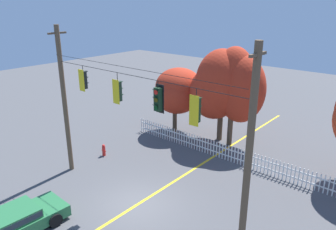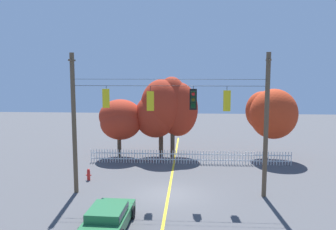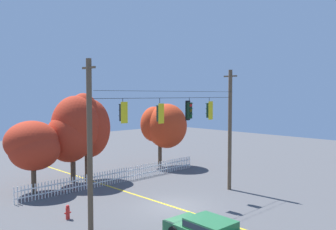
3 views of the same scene
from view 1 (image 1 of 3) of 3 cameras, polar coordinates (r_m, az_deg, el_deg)
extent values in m
plane|color=#4C4C4F|center=(17.31, -5.30, -15.29)|extent=(80.00, 80.00, 0.00)
cube|color=gold|center=(17.31, -5.30, -15.28)|extent=(0.16, 36.00, 0.01)
cylinder|color=brown|center=(19.68, -17.64, 2.18)|extent=(0.27, 0.27, 8.64)
cylinder|color=brown|center=(12.14, 13.83, -8.14)|extent=(0.27, 0.27, 8.64)
cube|color=brown|center=(18.97, -18.84, 13.42)|extent=(0.10, 1.10, 0.10)
cube|color=brown|center=(10.95, 15.45, 10.18)|extent=(0.10, 1.10, 0.10)
cylinder|color=black|center=(14.61, -6.10, 6.84)|extent=(11.38, 0.02, 0.02)
cylinder|color=black|center=(14.37, -6.89, 8.22)|extent=(11.38, 0.02, 0.02)
cylinder|color=black|center=(17.50, -14.71, 7.88)|extent=(0.03, 0.03, 0.29)
cube|color=yellow|center=(17.55, -14.89, 5.87)|extent=(0.43, 0.02, 1.14)
cube|color=black|center=(17.62, -14.54, 5.95)|extent=(0.30, 0.24, 0.92)
cylinder|color=red|center=(17.63, -14.27, 7.00)|extent=(0.20, 0.03, 0.20)
cube|color=black|center=(17.63, -14.18, 7.40)|extent=(0.22, 0.12, 0.06)
cylinder|color=#463B09|center=(17.69, -14.19, 6.04)|extent=(0.20, 0.03, 0.20)
cube|color=black|center=(17.69, -14.10, 6.43)|extent=(0.22, 0.12, 0.06)
cylinder|color=#073513|center=(17.76, -14.11, 5.08)|extent=(0.20, 0.03, 0.20)
cube|color=black|center=(17.76, -14.02, 5.46)|extent=(0.22, 0.12, 0.06)
cylinder|color=black|center=(15.44, -8.87, 6.57)|extent=(0.03, 0.03, 0.43)
cube|color=yellow|center=(15.52, -9.10, 4.02)|extent=(0.43, 0.02, 1.17)
cube|color=#1E3323|center=(15.60, -8.74, 4.12)|extent=(0.30, 0.24, 0.94)
cylinder|color=red|center=(15.61, -8.42, 5.33)|extent=(0.20, 0.03, 0.20)
cube|color=#1E3323|center=(15.61, -8.32, 5.77)|extent=(0.22, 0.12, 0.06)
cylinder|color=#463B09|center=(15.69, -8.37, 4.22)|extent=(0.20, 0.03, 0.20)
cube|color=#1E3323|center=(15.69, -8.26, 4.66)|extent=(0.22, 0.12, 0.06)
cylinder|color=#073513|center=(15.77, -8.31, 3.12)|extent=(0.20, 0.03, 0.20)
cube|color=#1E3323|center=(15.77, -8.21, 3.55)|extent=(0.22, 0.12, 0.06)
cylinder|color=black|center=(13.65, -1.78, 5.41)|extent=(0.03, 0.03, 0.30)
cube|color=black|center=(13.91, -1.40, 2.87)|extent=(0.43, 0.02, 1.26)
cube|color=black|center=(13.82, -1.76, 2.75)|extent=(0.30, 0.24, 1.02)
cylinder|color=red|center=(13.63, -2.15, 3.99)|extent=(0.20, 0.03, 0.20)
cube|color=black|center=(13.57, -2.29, 4.43)|extent=(0.22, 0.12, 0.06)
cylinder|color=#463B09|center=(13.72, -2.13, 2.63)|extent=(0.20, 0.03, 0.20)
cube|color=black|center=(13.66, -2.27, 3.05)|extent=(0.22, 0.12, 0.06)
cylinder|color=#073513|center=(13.82, -2.12, 1.28)|extent=(0.20, 0.03, 0.20)
cube|color=black|center=(13.76, -2.25, 1.69)|extent=(0.22, 0.12, 0.06)
cylinder|color=black|center=(12.46, 4.99, 3.84)|extent=(0.03, 0.03, 0.37)
cube|color=yellow|center=(12.56, 4.56, 0.73)|extent=(0.43, 0.02, 1.23)
cube|color=black|center=(12.66, 4.90, 0.88)|extent=(0.30, 0.24, 0.99)
cylinder|color=red|center=(12.66, 5.30, 2.44)|extent=(0.20, 0.03, 0.20)
cube|color=black|center=(12.67, 5.44, 2.98)|extent=(0.22, 0.12, 0.06)
cylinder|color=#463B09|center=(12.76, 5.26, 1.02)|extent=(0.20, 0.03, 0.20)
cube|color=black|center=(12.76, 5.39, 1.56)|extent=(0.22, 0.12, 0.06)
cylinder|color=#073513|center=(12.87, 5.21, -0.38)|extent=(0.20, 0.03, 0.20)
cube|color=black|center=(12.86, 5.34, 0.16)|extent=(0.22, 0.12, 0.06)
cube|color=white|center=(25.90, -4.68, -1.73)|extent=(0.06, 0.04, 1.10)
cube|color=white|center=(25.75, -4.32, -1.85)|extent=(0.06, 0.04, 1.10)
cube|color=white|center=(25.60, -3.96, -1.97)|extent=(0.06, 0.04, 1.10)
cube|color=white|center=(25.46, -3.59, -2.09)|extent=(0.06, 0.04, 1.10)
cube|color=white|center=(25.31, -3.23, -2.21)|extent=(0.06, 0.04, 1.10)
cube|color=white|center=(25.16, -2.85, -2.33)|extent=(0.06, 0.04, 1.10)
cube|color=white|center=(25.02, -2.47, -2.45)|extent=(0.06, 0.04, 1.10)
cube|color=white|center=(24.88, -2.09, -2.58)|extent=(0.06, 0.04, 1.10)
cube|color=white|center=(24.74, -1.71, -2.70)|extent=(0.06, 0.04, 1.10)
cube|color=white|center=(24.60, -1.32, -2.83)|extent=(0.06, 0.04, 1.10)
cube|color=white|center=(24.46, -0.92, -2.96)|extent=(0.06, 0.04, 1.10)
cube|color=white|center=(24.32, -0.52, -3.09)|extent=(0.06, 0.04, 1.10)
cube|color=white|center=(24.19, -0.12, -3.22)|extent=(0.06, 0.04, 1.10)
cube|color=white|center=(24.05, 0.29, -3.35)|extent=(0.06, 0.04, 1.10)
cube|color=white|center=(23.92, 0.71, -3.49)|extent=(0.06, 0.04, 1.10)
cube|color=white|center=(23.79, 1.13, -3.62)|extent=(0.06, 0.04, 1.10)
cube|color=white|center=(23.66, 1.55, -3.76)|extent=(0.06, 0.04, 1.10)
cube|color=white|center=(23.53, 1.98, -3.90)|extent=(0.06, 0.04, 1.10)
cube|color=white|center=(23.40, 2.41, -4.04)|extent=(0.06, 0.04, 1.10)
cube|color=white|center=(23.28, 2.85, -4.18)|extent=(0.06, 0.04, 1.10)
cube|color=white|center=(23.15, 3.29, -4.32)|extent=(0.06, 0.04, 1.10)
cube|color=white|center=(23.03, 3.74, -4.46)|extent=(0.06, 0.04, 1.10)
cube|color=white|center=(22.91, 4.19, -4.60)|extent=(0.06, 0.04, 1.10)
cube|color=white|center=(22.79, 4.65, -4.75)|extent=(0.06, 0.04, 1.10)
cube|color=white|center=(22.67, 5.11, -4.90)|extent=(0.06, 0.04, 1.10)
cube|color=white|center=(22.56, 5.58, -5.04)|extent=(0.06, 0.04, 1.10)
cube|color=white|center=(22.44, 6.05, -5.19)|extent=(0.06, 0.04, 1.10)
cube|color=white|center=(22.33, 6.53, -5.34)|extent=(0.06, 0.04, 1.10)
cube|color=white|center=(22.22, 7.01, -5.49)|extent=(0.06, 0.04, 1.10)
cube|color=white|center=(22.11, 7.50, -5.65)|extent=(0.06, 0.04, 1.10)
cube|color=white|center=(22.00, 7.99, -5.80)|extent=(0.06, 0.04, 1.10)
cube|color=white|center=(21.89, 8.49, -5.95)|extent=(0.06, 0.04, 1.10)
cube|color=white|center=(21.79, 8.99, -6.11)|extent=(0.06, 0.04, 1.10)
cube|color=white|center=(21.69, 9.50, -6.26)|extent=(0.06, 0.04, 1.10)
cube|color=white|center=(21.59, 10.01, -6.42)|extent=(0.06, 0.04, 1.10)
cube|color=white|center=(21.49, 10.53, -6.58)|extent=(0.06, 0.04, 1.10)
cube|color=white|center=(21.39, 11.06, -6.74)|extent=(0.06, 0.04, 1.10)
cube|color=white|center=(21.30, 11.58, -6.90)|extent=(0.06, 0.04, 1.10)
cube|color=white|center=(21.20, 12.12, -7.06)|extent=(0.06, 0.04, 1.10)
cube|color=white|center=(21.11, 12.66, -7.22)|extent=(0.06, 0.04, 1.10)
cube|color=white|center=(21.02, 13.20, -7.39)|extent=(0.06, 0.04, 1.10)
cube|color=white|center=(20.94, 13.75, -7.55)|extent=(0.06, 0.04, 1.10)
cube|color=white|center=(20.85, 14.30, -7.71)|extent=(0.06, 0.04, 1.10)
cube|color=white|center=(20.77, 14.86, -7.88)|extent=(0.06, 0.04, 1.10)
cube|color=white|center=(20.69, 15.42, -8.04)|extent=(0.06, 0.04, 1.10)
cube|color=white|center=(20.61, 15.99, -8.21)|extent=(0.06, 0.04, 1.10)
cube|color=white|center=(20.53, 16.56, -8.37)|extent=(0.06, 0.04, 1.10)
cube|color=white|center=(20.46, 17.14, -8.54)|extent=(0.06, 0.04, 1.10)
cube|color=white|center=(20.39, 17.72, -8.71)|extent=(0.06, 0.04, 1.10)
cube|color=white|center=(20.32, 18.31, -8.87)|extent=(0.06, 0.04, 1.10)
cube|color=white|center=(20.25, 18.90, -9.04)|extent=(0.06, 0.04, 1.10)
cube|color=white|center=(20.19, 19.49, -9.21)|extent=(0.06, 0.04, 1.10)
cube|color=white|center=(20.13, 20.09, -9.37)|extent=(0.06, 0.04, 1.10)
cube|color=white|center=(20.06, 20.70, -9.54)|extent=(0.06, 0.04, 1.10)
cube|color=white|center=(20.01, 21.31, -9.71)|extent=(0.06, 0.04, 1.10)
cube|color=white|center=(19.95, 21.92, -9.88)|extent=(0.06, 0.04, 1.10)
cube|color=white|center=(19.90, 22.54, -10.04)|extent=(0.06, 0.04, 1.10)
cube|color=white|center=(19.85, 23.16, -10.21)|extent=(0.06, 0.04, 1.10)
cube|color=white|center=(19.80, 23.78, -10.38)|extent=(0.06, 0.04, 1.10)
cube|color=white|center=(19.75, 24.41, -10.54)|extent=(0.06, 0.04, 1.10)
cube|color=white|center=(19.71, 25.04, -10.71)|extent=(0.06, 0.04, 1.10)
cube|color=white|center=(19.67, 25.67, -10.87)|extent=(0.06, 0.04, 1.10)
cube|color=white|center=(19.63, 26.31, -11.04)|extent=(0.06, 0.04, 1.10)
cube|color=white|center=(19.59, 26.95, -11.20)|extent=(0.06, 0.04, 1.10)
cube|color=white|center=(21.51, 11.06, -7.24)|extent=(16.22, 0.03, 0.08)
cube|color=white|center=(21.31, 11.14, -6.13)|extent=(16.22, 0.03, 0.08)
cylinder|color=brown|center=(25.62, 1.19, -0.48)|extent=(0.34, 0.34, 2.30)
ellipsoid|color=#B22D19|center=(25.02, 1.59, 3.60)|extent=(3.52, 3.40, 2.92)
ellipsoid|color=#B22D19|center=(25.18, 1.94, 4.92)|extent=(3.73, 3.57, 2.97)
cylinder|color=brown|center=(24.37, 9.07, -1.44)|extent=(0.39, 0.39, 2.57)
ellipsoid|color=#B22D19|center=(23.61, 8.04, 3.91)|extent=(3.64, 3.31, 3.84)
ellipsoid|color=#B22D19|center=(23.18, 9.38, 5.65)|extent=(3.72, 3.57, 4.70)
ellipsoid|color=#B22D19|center=(23.20, 9.77, 5.76)|extent=(3.64, 3.10, 3.49)
cylinder|color=brown|center=(23.56, 10.81, -1.96)|extent=(0.37, 0.37, 2.82)
ellipsoid|color=#B22D19|center=(22.75, 12.62, 4.47)|extent=(3.44, 2.88, 4.74)
ellipsoid|color=#B22D19|center=(22.90, 11.45, 5.90)|extent=(2.90, 2.66, 4.69)
cube|color=#286B3D|center=(16.70, -24.92, -16.80)|extent=(2.01, 4.39, 0.55)
cube|color=#286B3D|center=(16.40, -25.66, -15.59)|extent=(1.70, 2.14, 0.42)
cube|color=#232D38|center=(16.40, -25.66, -15.59)|extent=(1.73, 2.05, 0.27)
cylinder|color=black|center=(17.89, -22.06, -14.30)|extent=(0.20, 0.65, 0.64)
cylinder|color=black|center=(16.48, -19.08, -17.04)|extent=(0.20, 0.65, 0.64)
cube|color=white|center=(17.73, -19.18, -13.37)|extent=(0.20, 0.05, 0.10)
cube|color=white|center=(16.96, -17.45, -14.78)|extent=(0.20, 0.05, 0.10)
cylinder|color=red|center=(22.35, -11.16, -6.23)|extent=(0.22, 0.22, 0.64)
sphere|color=red|center=(22.18, -11.22, -5.32)|extent=(0.20, 0.20, 0.20)
cylinder|color=red|center=(22.44, -11.41, -6.04)|extent=(0.08, 0.08, 0.08)
cylinder|color=red|center=(22.22, -10.92, -6.26)|extent=(0.08, 0.08, 0.08)
camera|label=2|loc=(14.64, -97.73, -11.34)|focal=38.19mm
camera|label=3|loc=(26.29, -61.28, 2.86)|focal=38.21mm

